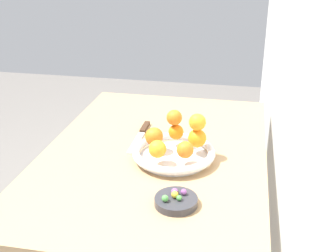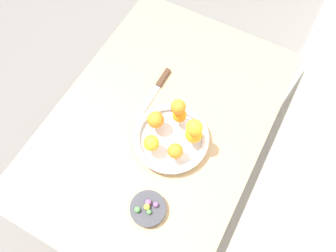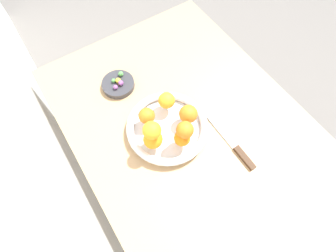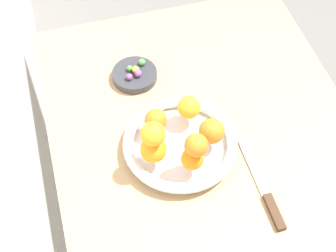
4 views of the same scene
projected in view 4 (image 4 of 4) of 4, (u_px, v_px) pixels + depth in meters
dining_table at (213, 177)px, 1.30m from camera, size 1.10×0.76×0.74m
fruit_bowl at (180, 144)px, 1.23m from camera, size 0.28×0.28×0.04m
candy_dish at (135, 75)px, 1.38m from camera, size 0.12×0.12×0.02m
orange_0 at (211, 131)px, 1.19m from camera, size 0.06×0.06×0.06m
orange_1 at (189, 108)px, 1.24m from camera, size 0.06×0.06×0.06m
orange_2 at (156, 120)px, 1.22m from camera, size 0.05×0.05×0.05m
orange_3 at (153, 150)px, 1.16m from camera, size 0.06×0.06×0.06m
orange_4 at (192, 159)px, 1.15m from camera, size 0.05×0.05×0.05m
orange_5 at (196, 145)px, 1.11m from camera, size 0.05×0.05×0.05m
orange_6 at (153, 134)px, 1.12m from camera, size 0.06×0.06×0.06m
candy_ball_0 at (129, 77)px, 1.35m from camera, size 0.02×0.02×0.02m
candy_ball_1 at (130, 68)px, 1.37m from camera, size 0.02×0.02×0.02m
candy_ball_2 at (136, 74)px, 1.36m from camera, size 0.02×0.02×0.02m
candy_ball_3 at (142, 62)px, 1.38m from camera, size 0.02×0.02×0.02m
candy_ball_4 at (136, 70)px, 1.36m from camera, size 0.02×0.02×0.02m
candy_ball_5 at (138, 73)px, 1.35m from camera, size 0.02×0.02×0.02m
knife at (264, 189)px, 1.18m from camera, size 0.26×0.02×0.01m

